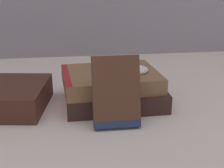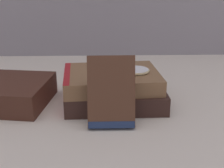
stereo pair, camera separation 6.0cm
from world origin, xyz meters
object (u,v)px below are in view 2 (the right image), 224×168
at_px(pocket_watch, 136,70).
at_px(book_leaning_front, 111,94).
at_px(book_flat_bottom, 113,94).
at_px(book_flat_top, 109,79).

bearing_deg(pocket_watch, book_leaning_front, -118.24).
distance_m(book_flat_bottom, book_leaning_front, 0.11).
bearing_deg(book_leaning_front, book_flat_bottom, 86.94).
height_order(book_flat_bottom, book_flat_top, book_flat_top).
xyz_separation_m(book_flat_bottom, book_leaning_front, (-0.01, -0.10, 0.04)).
xyz_separation_m(book_flat_top, book_leaning_front, (0.00, -0.10, 0.01)).
bearing_deg(book_flat_top, book_leaning_front, -93.23).
height_order(book_flat_bottom, book_leaning_front, book_leaning_front).
relative_size(book_flat_top, book_leaning_front, 1.60).
relative_size(book_flat_bottom, book_leaning_front, 1.59).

